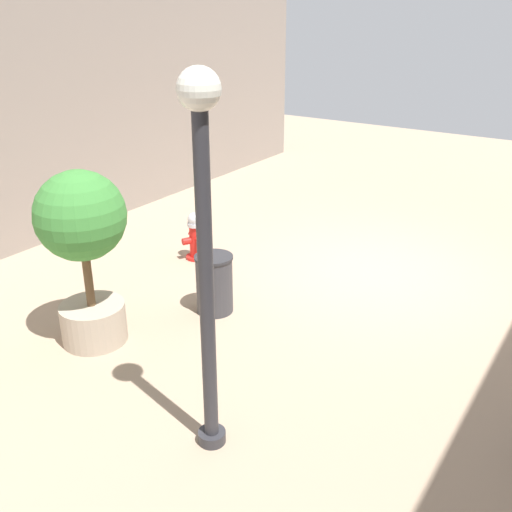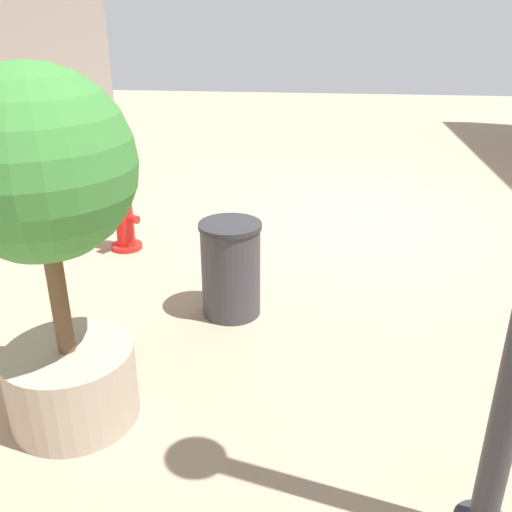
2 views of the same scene
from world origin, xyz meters
name	(u,v)px [view 2 (image 2 of 2)]	position (x,y,z in m)	size (l,w,h in m)	color
ground_plane	(369,221)	(0.00, 0.00, 0.00)	(23.40, 23.40, 0.00)	tan
fire_hydrant	(123,214)	(2.82, 1.21, 0.42)	(0.41, 0.40, 0.83)	red
planter_tree	(46,218)	(2.24, 4.01, 1.42)	(1.11, 1.11, 2.28)	tan
trash_bin	(231,269)	(1.41, 2.51, 0.43)	(0.54, 0.54, 0.85)	#38383D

